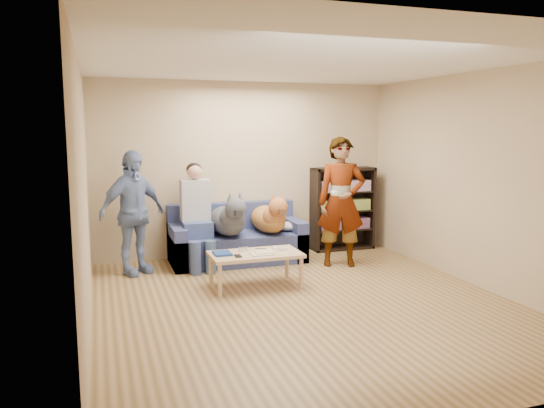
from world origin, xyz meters
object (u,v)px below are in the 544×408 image
object	(u,v)px
notebook_blue	(222,253)
camera_silver	(243,249)
person_standing_right	(341,202)
coffee_table	(255,256)
person_seated	(197,212)
dog_gray	(229,219)
dog_tan	(270,217)
person_standing_left	(133,213)
sofa	(236,242)
bookshelf	(342,207)

from	to	relation	value
notebook_blue	camera_silver	world-z (taller)	camera_silver
person_standing_right	coffee_table	xyz separation A→B (m)	(-1.42, -0.60, -0.53)
person_seated	coffee_table	world-z (taller)	person_seated
dog_gray	dog_tan	world-z (taller)	dog_gray
person_standing_right	person_seated	world-z (taller)	person_standing_right
person_standing_left	person_seated	world-z (taller)	person_standing_left
person_seated	person_standing_right	bearing A→B (deg)	-16.20
notebook_blue	dog_gray	distance (m)	1.09
person_standing_left	person_seated	bearing A→B (deg)	-23.67
dog_gray	person_standing_right	bearing A→B (deg)	-17.46
person_standing_right	coffee_table	world-z (taller)	person_standing_right
notebook_blue	camera_silver	xyz separation A→B (m)	(0.28, 0.07, 0.01)
camera_silver	sofa	bearing A→B (deg)	79.74
dog_gray	dog_tan	size ratio (longest dim) A/B	1.08
notebook_blue	dog_tan	world-z (taller)	dog_tan
coffee_table	person_seated	bearing A→B (deg)	113.48
notebook_blue	sofa	distance (m)	1.33
person_standing_left	bookshelf	world-z (taller)	person_standing_left
sofa	dog_tan	xyz separation A→B (m)	(0.45, -0.20, 0.37)
sofa	camera_silver	bearing A→B (deg)	-100.26
coffee_table	bookshelf	xyz separation A→B (m)	(1.89, 1.52, 0.31)
person_standing_left	sofa	xyz separation A→B (m)	(1.46, 0.23, -0.54)
person_standing_right	coffee_table	distance (m)	1.63
person_standing_right	sofa	distance (m)	1.62
sofa	dog_tan	world-z (taller)	dog_tan
person_standing_left	dog_gray	size ratio (longest dim) A/B	1.29
person_standing_left	notebook_blue	size ratio (longest dim) A/B	6.30
camera_silver	person_seated	xyz separation A→B (m)	(-0.38, 1.04, 0.33)
person_standing_left	bookshelf	distance (m)	3.29
bookshelf	dog_tan	bearing A→B (deg)	-162.19
person_standing_left	bookshelf	xyz separation A→B (m)	(3.26, 0.46, -0.14)
camera_silver	dog_gray	size ratio (longest dim) A/B	0.09
person_standing_right	person_seated	distance (m)	2.01
bookshelf	notebook_blue	bearing A→B (deg)	-147.39
camera_silver	sofa	world-z (taller)	sofa
bookshelf	person_standing_left	bearing A→B (deg)	-171.88
person_standing_left	coffee_table	xyz separation A→B (m)	(1.37, -1.05, -0.45)
notebook_blue	coffee_table	world-z (taller)	notebook_blue
camera_silver	sofa	size ratio (longest dim) A/B	0.06
person_standing_left	person_seated	distance (m)	0.87
person_standing_left	dog_tan	size ratio (longest dim) A/B	1.39
camera_silver	bookshelf	xyz separation A→B (m)	(2.01, 1.40, 0.23)
person_standing_right	dog_tan	xyz separation A→B (m)	(-0.88, 0.49, -0.25)
notebook_blue	bookshelf	world-z (taller)	bookshelf
dog_gray	bookshelf	bearing A→B (deg)	12.90
person_seated	dog_tan	xyz separation A→B (m)	(1.04, -0.07, -0.12)
coffee_table	camera_silver	bearing A→B (deg)	135.00
person_standing_left	dog_gray	world-z (taller)	person_standing_left
person_standing_right	notebook_blue	world-z (taller)	person_standing_right
notebook_blue	sofa	world-z (taller)	sofa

